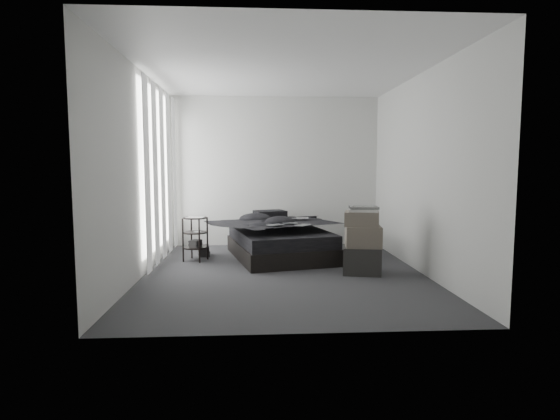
{
  "coord_description": "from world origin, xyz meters",
  "views": [
    {
      "loc": [
        -0.37,
        -5.59,
        1.38
      ],
      "look_at": [
        0.0,
        0.8,
        0.75
      ],
      "focal_mm": 28.0,
      "sensor_mm": 36.0,
      "label": 1
    }
  ],
  "objects": [
    {
      "name": "ceiling",
      "position": [
        0.0,
        0.0,
        2.6
      ],
      "size": [
        3.6,
        4.2,
        0.01
      ],
      "primitive_type": "cube",
      "color": "white",
      "rests_on": "ground"
    },
    {
      "name": "box_lower",
      "position": [
        1.01,
        -0.09,
        0.18
      ],
      "size": [
        0.55,
        0.47,
        0.35
      ],
      "primitive_type": "cube",
      "rotation": [
        0.0,
        0.0,
        -0.21
      ],
      "color": "black",
      "rests_on": "floor"
    },
    {
      "name": "wall_right",
      "position": [
        1.8,
        0.0,
        1.3
      ],
      "size": [
        0.01,
        4.2,
        2.6
      ],
      "primitive_type": "cube",
      "color": "silver",
      "rests_on": "ground"
    },
    {
      "name": "comic_b",
      "position": [
        0.14,
        0.67,
        0.64
      ],
      "size": [
        0.23,
        0.15,
        0.01
      ],
      "primitive_type": "cube",
      "rotation": [
        0.0,
        0.0,
        0.02
      ],
      "color": "black",
      "rests_on": "duvet"
    },
    {
      "name": "side_stand",
      "position": [
        -1.25,
        0.84,
        0.32
      ],
      "size": [
        0.44,
        0.44,
        0.64
      ],
      "primitive_type": "cylinder",
      "rotation": [
        0.0,
        0.0,
        -0.34
      ],
      "color": "black",
      "rests_on": "floor"
    },
    {
      "name": "duvet",
      "position": [
        0.03,
        0.95,
        0.53
      ],
      "size": [
        1.61,
        1.76,
        0.21
      ],
      "primitive_type": "imported",
      "rotation": [
        0.0,
        0.0,
        0.23
      ],
      "color": "black",
      "rests_on": "mattress"
    },
    {
      "name": "wall_back",
      "position": [
        0.0,
        2.1,
        1.3
      ],
      "size": [
        3.6,
        0.01,
        2.6
      ],
      "primitive_type": "cube",
      "color": "silver",
      "rests_on": "ground"
    },
    {
      "name": "box_upper",
      "position": [
        1.0,
        -0.09,
        0.72
      ],
      "size": [
        0.5,
        0.44,
        0.19
      ],
      "primitive_type": "cube",
      "rotation": [
        0.0,
        0.0,
        -0.27
      ],
      "color": "#655C50",
      "rests_on": "box_mid"
    },
    {
      "name": "box_mid",
      "position": [
        1.02,
        -0.1,
        0.49
      ],
      "size": [
        0.49,
        0.41,
        0.27
      ],
      "primitive_type": "cube",
      "rotation": [
        0.0,
        0.0,
        -0.14
      ],
      "color": "#655C50",
      "rests_on": "box_lower"
    },
    {
      "name": "art_book_white",
      "position": [
        1.01,
        -0.09,
        0.83
      ],
      "size": [
        0.42,
        0.36,
        0.04
      ],
      "primitive_type": "cube",
      "rotation": [
        0.0,
        0.0,
        -0.21
      ],
      "color": "silver",
      "rests_on": "box_upper"
    },
    {
      "name": "art_book_snake",
      "position": [
        1.02,
        -0.1,
        0.87
      ],
      "size": [
        0.38,
        0.32,
        0.03
      ],
      "primitive_type": "cube",
      "rotation": [
        0.0,
        0.0,
        -0.11
      ],
      "color": "silver",
      "rests_on": "art_book_white"
    },
    {
      "name": "wall_front",
      "position": [
        0.0,
        -2.1,
        1.3
      ],
      "size": [
        3.6,
        0.01,
        2.6
      ],
      "primitive_type": "cube",
      "color": "silver",
      "rests_on": "ground"
    },
    {
      "name": "mattress",
      "position": [
        0.02,
        0.99,
        0.33
      ],
      "size": [
        1.64,
        1.96,
        0.19
      ],
      "primitive_type": "cube",
      "rotation": [
        0.0,
        0.0,
        0.23
      ],
      "color": "black",
      "rests_on": "bed"
    },
    {
      "name": "floor",
      "position": [
        0.0,
        0.0,
        0.0
      ],
      "size": [
        3.6,
        4.2,
        0.01
      ],
      "primitive_type": "cube",
      "color": "#353538",
      "rests_on": "ground"
    },
    {
      "name": "comic_c",
      "position": [
        0.3,
        0.44,
        0.65
      ],
      "size": [
        0.26,
        0.26,
        0.01
      ],
      "primitive_type": "cube",
      "rotation": [
        0.0,
        0.0,
        0.84
      ],
      "color": "black",
      "rests_on": "duvet"
    },
    {
      "name": "comic_a",
      "position": [
        -0.08,
        0.48,
        0.64
      ],
      "size": [
        0.27,
        0.25,
        0.01
      ],
      "primitive_type": "cube",
      "rotation": [
        0.0,
        0.0,
        0.62
      ],
      "color": "black",
      "rests_on": "duvet"
    },
    {
      "name": "floor_books",
      "position": [
        -1.17,
        1.17,
        0.08
      ],
      "size": [
        0.2,
        0.25,
        0.16
      ],
      "primitive_type": "cube",
      "rotation": [
        0.0,
        0.0,
        0.22
      ],
      "color": "black",
      "rests_on": "floor"
    },
    {
      "name": "laptop",
      "position": [
        0.32,
        1.11,
        0.64
      ],
      "size": [
        0.3,
        0.2,
        0.02
      ],
      "primitive_type": "imported",
      "rotation": [
        0.0,
        0.0,
        -0.08
      ],
      "color": "silver",
      "rests_on": "duvet"
    },
    {
      "name": "wall_left",
      "position": [
        -1.8,
        0.0,
        1.3
      ],
      "size": [
        0.01,
        4.2,
        2.6
      ],
      "primitive_type": "cube",
      "color": "silver",
      "rests_on": "ground"
    },
    {
      "name": "window_left",
      "position": [
        -1.78,
        0.9,
        1.35
      ],
      "size": [
        0.02,
        2.0,
        2.3
      ],
      "primitive_type": "cube",
      "color": "white",
      "rests_on": "wall_left"
    },
    {
      "name": "papers",
      "position": [
        -1.25,
        0.82,
        0.64
      ],
      "size": [
        0.27,
        0.22,
        0.01
      ],
      "primitive_type": "cube",
      "rotation": [
        0.0,
        0.0,
        -0.17
      ],
      "color": "white",
      "rests_on": "side_stand"
    },
    {
      "name": "pillow_upper",
      "position": [
        -0.12,
        1.64,
        0.6
      ],
      "size": [
        0.58,
        0.49,
        0.11
      ],
      "primitive_type": "cube",
      "rotation": [
        0.0,
        0.0,
        0.34
      ],
      "color": "black",
      "rests_on": "pillow_lower"
    },
    {
      "name": "bed",
      "position": [
        0.02,
        0.99,
        0.12
      ],
      "size": [
        1.7,
        2.02,
        0.24
      ],
      "primitive_type": "cube",
      "rotation": [
        0.0,
        0.0,
        0.23
      ],
      "color": "black",
      "rests_on": "floor"
    },
    {
      "name": "pillow_lower",
      "position": [
        -0.18,
        1.65,
        0.49
      ],
      "size": [
        0.6,
        0.47,
        0.12
      ],
      "primitive_type": "cube",
      "rotation": [
        0.0,
        0.0,
        0.23
      ],
      "color": "black",
      "rests_on": "mattress"
    },
    {
      "name": "curtain_left",
      "position": [
        -1.73,
        0.9,
        1.28
      ],
      "size": [
        0.06,
        2.12,
        2.48
      ],
      "primitive_type": "cube",
      "color": "white",
      "rests_on": "wall_left"
    }
  ]
}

